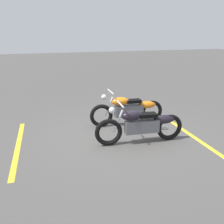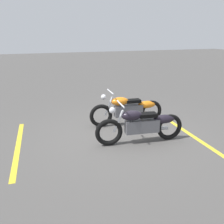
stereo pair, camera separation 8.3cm
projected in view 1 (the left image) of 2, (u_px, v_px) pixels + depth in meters
ground_plane at (125, 133)px, 6.71m from camera, size 60.00×60.00×0.00m
motorcycle_bright_foreground at (129, 109)px, 7.28m from camera, size 2.23×0.62×1.04m
motorcycle_dark_foreground at (142, 125)px, 6.05m from camera, size 2.23×0.62×1.04m
parking_stripe_near at (196, 138)px, 6.39m from camera, size 0.36×3.20×0.01m
parking_stripe_mid at (18, 146)px, 5.96m from camera, size 0.36×3.20×0.01m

